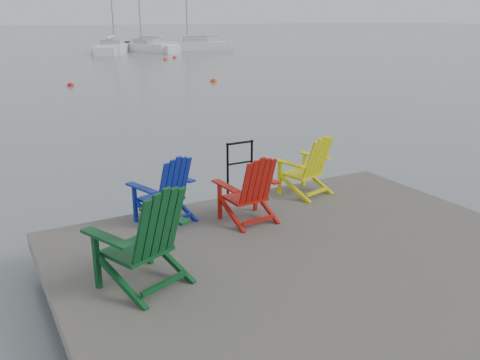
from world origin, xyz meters
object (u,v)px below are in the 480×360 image
sailboat_near (144,48)px  buoy_d (165,60)px  buoy_a (214,82)px  buoy_b (71,86)px  buoy_c (175,58)px  sailboat_mid (114,48)px  handrail (240,163)px  chair_yellow (308,165)px  chair_blue (166,189)px  chair_red (250,189)px  sailboat_far (192,47)px  chair_green (145,236)px

sailboat_near → buoy_d: size_ratio=31.31×
buoy_a → buoy_b: buoy_a is taller
buoy_c → sailboat_mid: bearing=103.6°
sailboat_near → buoy_b: size_ratio=33.23×
handrail → chair_yellow: chair_yellow is taller
chair_blue → buoy_c: size_ratio=2.82×
chair_red → sailboat_near: (12.96, 42.98, -0.64)m
handrail → buoy_a: 19.01m
handrail → buoy_a: size_ratio=2.49×
chair_red → sailboat_far: size_ratio=0.09×
chair_blue → buoy_a: bearing=44.5°
buoy_a → chair_green: bearing=-117.9°
buoy_d → buoy_a: bearing=-100.9°
buoy_a → sailboat_near: bearing=79.4°
handrail → buoy_c: size_ratio=2.59×
chair_green → chair_blue: 1.80m
chair_blue → buoy_b: (2.52, 19.68, -0.99)m
buoy_b → buoy_d: 15.50m
chair_green → sailboat_mid: size_ratio=0.09×
sailboat_mid → buoy_a: bearing=-69.8°
buoy_a → buoy_c: buoy_a is taller
handrail → chair_yellow: 1.10m
chair_yellow → buoy_c: size_ratio=2.85×
chair_blue → chair_green: bearing=-135.3°
buoy_c → buoy_a: bearing=-104.7°
buoy_c → buoy_d: (-1.39, -1.51, 0.00)m
buoy_c → chair_yellow: bearing=-108.3°
sailboat_near → buoy_b: sailboat_near is taller
chair_blue → chair_yellow: 2.43m
chair_yellow → sailboat_far: (16.35, 41.97, -0.64)m
chair_red → buoy_a: (8.34, 18.28, -0.99)m
buoy_a → buoy_b: size_ratio=1.07×
chair_blue → buoy_c: chair_blue is taller
chair_green → buoy_c: chair_green is taller
handrail → sailboat_near: size_ratio=0.08×
chair_blue → sailboat_near: bearing=54.1°
buoy_a → buoy_c: 16.18m
sailboat_mid → buoy_c: 9.88m
handrail → chair_red: bearing=-111.4°
buoy_c → chair_green: bearing=-112.3°
chair_blue → sailboat_mid: 44.40m
chair_blue → handrail: bearing=0.6°
sailboat_near → chair_yellow: bearing=-122.7°
handrail → buoy_c: (12.06, 32.90, -1.04)m
chair_blue → sailboat_near: sailboat_near is taller
handrail → buoy_b: size_ratio=2.67×
handrail → chair_green: bearing=-137.7°
chair_green → sailboat_near: sailboat_near is taller
sailboat_near → sailboat_far: sailboat_near is taller
handrail → buoy_b: handrail is taller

